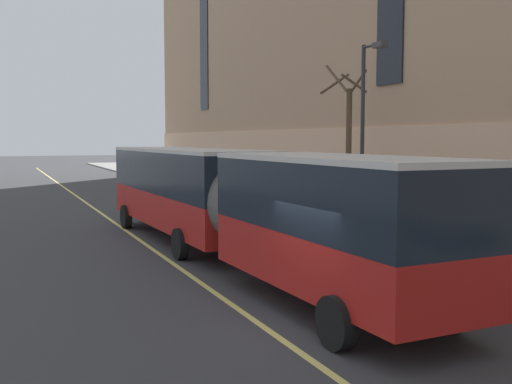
# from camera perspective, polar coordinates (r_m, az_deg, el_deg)

# --- Properties ---
(ground_plane) EXTENTS (260.00, 260.00, 0.00)m
(ground_plane) POSITION_cam_1_polar(r_m,az_deg,el_deg) (12.54, 7.37, -12.63)
(ground_plane) COLOR #38383A
(city_bus) EXTENTS (3.44, 19.82, 3.44)m
(city_bus) POSITION_cam_1_polar(r_m,az_deg,el_deg) (18.61, -2.77, -0.45)
(city_bus) COLOR red
(city_bus) RESTS_ON ground
(parked_car_white_1) EXTENTS (2.14, 4.40, 1.56)m
(parked_car_white_1) POSITION_cam_1_polar(r_m,az_deg,el_deg) (22.18, 7.63, -2.78)
(parked_car_white_1) COLOR silver
(parked_car_white_1) RESTS_ON ground
(parked_car_darkgray_2) EXTENTS (2.02, 4.34, 1.56)m
(parked_car_darkgray_2) POSITION_cam_1_polar(r_m,az_deg,el_deg) (38.92, -6.41, 0.61)
(parked_car_darkgray_2) COLOR #4C4C51
(parked_car_darkgray_2) RESTS_ON ground
(parked_car_red_3) EXTENTS (2.09, 4.57, 1.56)m
(parked_car_red_3) POSITION_cam_1_polar(r_m,az_deg,el_deg) (32.11, -2.70, -0.31)
(parked_car_red_3) COLOR #B21E19
(parked_car_red_3) RESTS_ON ground
(street_tree_far_uptown) EXTENTS (1.88, 2.08, 7.08)m
(street_tree_far_uptown) POSITION_cam_1_polar(r_m,az_deg,el_deg) (28.33, 8.73, 4.96)
(street_tree_far_uptown) COLOR brown
(street_tree_far_uptown) RESTS_ON sidewalk
(street_lamp) EXTENTS (0.36, 1.48, 7.27)m
(street_lamp) POSITION_cam_1_polar(r_m,az_deg,el_deg) (23.69, 10.42, 6.86)
(street_lamp) COLOR #2D2D30
(street_lamp) RESTS_ON sidewalk
(lane_centerline) EXTENTS (0.16, 140.00, 0.01)m
(lane_centerline) POSITION_cam_1_polar(r_m,az_deg,el_deg) (14.60, -3.26, -10.02)
(lane_centerline) COLOR #E0D66B
(lane_centerline) RESTS_ON ground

